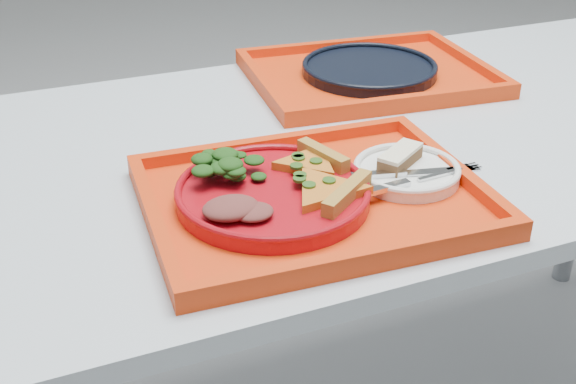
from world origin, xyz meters
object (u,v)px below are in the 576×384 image
Objects in this scene: navy_plate at (369,70)px; tray_main at (313,201)px; dinner_plate at (273,196)px; dessert_bar at (400,157)px; tray_far at (369,77)px.

tray_main is at bearing -126.69° from navy_plate.
dessert_bar reaches higher than dinner_plate.
tray_far is 0.42m from dessert_bar.
tray_far is 0.01m from navy_plate.
navy_plate is (0.00, 0.00, 0.01)m from tray_far.
tray_main is at bearing -10.30° from dinner_plate.
tray_main is 1.00× the size of tray_far.
navy_plate is at bearing 56.57° from tray_main.
dessert_bar is at bearing 2.24° from dinner_plate.
dessert_bar is at bearing -112.07° from navy_plate.
tray_main is 0.50m from navy_plate.
dinner_plate is 1.00× the size of navy_plate.
dinner_plate is 0.20m from dessert_bar.
tray_main is 5.26× the size of dessert_bar.
dessert_bar is at bearing 10.32° from tray_main.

